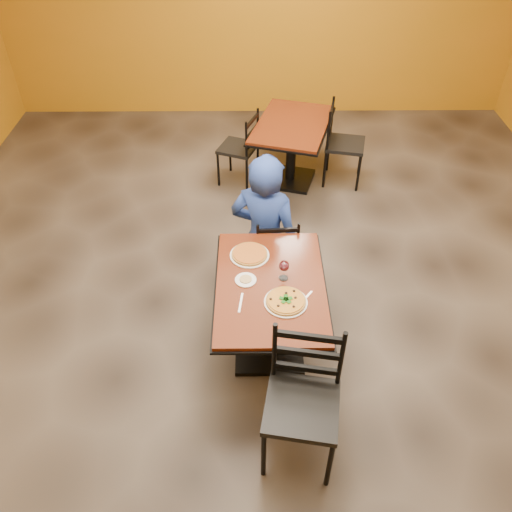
{
  "coord_description": "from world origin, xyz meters",
  "views": [
    {
      "loc": [
        -0.13,
        -3.23,
        3.39
      ],
      "look_at": [
        -0.11,
        -0.3,
        0.85
      ],
      "focal_mm": 36.16,
      "sensor_mm": 36.0,
      "label": 1
    }
  ],
  "objects_px": {
    "plate_far": "(250,255)",
    "side_plate": "(246,280)",
    "chair_second_left": "(238,148)",
    "chair_second_right": "(345,145)",
    "chair_main_near": "(302,408)",
    "table_main": "(270,302)",
    "plate_main": "(286,302)",
    "chair_main_far": "(275,250)",
    "pizza_main": "(286,301)",
    "wine_glass": "(284,269)",
    "pizza_far": "(250,254)",
    "diner": "(265,220)",
    "table_second": "(292,139)"
  },
  "relations": [
    {
      "from": "chair_second_right",
      "to": "plate_far",
      "type": "bearing_deg",
      "value": 166.72
    },
    {
      "from": "plate_far",
      "to": "side_plate",
      "type": "xyz_separation_m",
      "value": [
        -0.03,
        -0.28,
        0.0
      ]
    },
    {
      "from": "plate_main",
      "to": "wine_glass",
      "type": "bearing_deg",
      "value": 90.82
    },
    {
      "from": "chair_main_near",
      "to": "side_plate",
      "type": "height_order",
      "value": "chair_main_near"
    },
    {
      "from": "chair_second_left",
      "to": "diner",
      "type": "xyz_separation_m",
      "value": [
        0.27,
        -1.68,
        0.21
      ]
    },
    {
      "from": "diner",
      "to": "chair_main_far",
      "type": "bearing_deg",
      "value": 145.8
    },
    {
      "from": "diner",
      "to": "wine_glass",
      "type": "distance_m",
      "value": 0.88
    },
    {
      "from": "diner",
      "to": "side_plate",
      "type": "relative_size",
      "value": 8.15
    },
    {
      "from": "table_second",
      "to": "chair_second_left",
      "type": "bearing_deg",
      "value": 180.0
    },
    {
      "from": "table_second",
      "to": "chair_second_left",
      "type": "xyz_separation_m",
      "value": [
        -0.62,
        0.0,
        -0.12
      ]
    },
    {
      "from": "plate_far",
      "to": "side_plate",
      "type": "distance_m",
      "value": 0.28
    },
    {
      "from": "pizza_far",
      "to": "side_plate",
      "type": "relative_size",
      "value": 1.75
    },
    {
      "from": "chair_second_right",
      "to": "chair_main_near",
      "type": "bearing_deg",
      "value": -179.86
    },
    {
      "from": "diner",
      "to": "table_main",
      "type": "bearing_deg",
      "value": 110.67
    },
    {
      "from": "chair_main_near",
      "to": "diner",
      "type": "xyz_separation_m",
      "value": [
        -0.2,
        1.8,
        0.13
      ]
    },
    {
      "from": "chair_second_left",
      "to": "plate_main",
      "type": "bearing_deg",
      "value": 29.36
    },
    {
      "from": "wine_glass",
      "to": "plate_main",
      "type": "bearing_deg",
      "value": -89.18
    },
    {
      "from": "table_main",
      "to": "pizza_main",
      "type": "xyz_separation_m",
      "value": [
        0.1,
        -0.19,
        0.21
      ]
    },
    {
      "from": "table_second",
      "to": "pizza_far",
      "type": "relative_size",
      "value": 4.82
    },
    {
      "from": "plate_main",
      "to": "pizza_main",
      "type": "height_order",
      "value": "pizza_main"
    },
    {
      "from": "table_main",
      "to": "side_plate",
      "type": "bearing_deg",
      "value": 168.26
    },
    {
      "from": "plate_far",
      "to": "side_plate",
      "type": "height_order",
      "value": "same"
    },
    {
      "from": "table_main",
      "to": "chair_second_left",
      "type": "bearing_deg",
      "value": 96.52
    },
    {
      "from": "table_main",
      "to": "pizza_main",
      "type": "relative_size",
      "value": 4.33
    },
    {
      "from": "table_main",
      "to": "side_plate",
      "type": "xyz_separation_m",
      "value": [
        -0.18,
        0.04,
        0.2
      ]
    },
    {
      "from": "pizza_far",
      "to": "wine_glass",
      "type": "bearing_deg",
      "value": -45.66
    },
    {
      "from": "chair_main_near",
      "to": "chair_second_right",
      "type": "distance_m",
      "value": 3.56
    },
    {
      "from": "table_second",
      "to": "side_plate",
      "type": "height_order",
      "value": "side_plate"
    },
    {
      "from": "chair_main_near",
      "to": "chair_second_right",
      "type": "relative_size",
      "value": 1.08
    },
    {
      "from": "chair_second_left",
      "to": "chair_second_right",
      "type": "relative_size",
      "value": 0.92
    },
    {
      "from": "chair_second_right",
      "to": "diner",
      "type": "bearing_deg",
      "value": 162.66
    },
    {
      "from": "pizza_main",
      "to": "chair_second_left",
      "type": "bearing_deg",
      "value": 98.13
    },
    {
      "from": "chair_second_left",
      "to": "plate_far",
      "type": "xyz_separation_m",
      "value": [
        0.14,
        -2.27,
        0.32
      ]
    },
    {
      "from": "chair_main_far",
      "to": "pizza_far",
      "type": "relative_size",
      "value": 2.96
    },
    {
      "from": "side_plate",
      "to": "plate_main",
      "type": "bearing_deg",
      "value": -38.97
    },
    {
      "from": "chair_main_near",
      "to": "chair_second_right",
      "type": "height_order",
      "value": "chair_main_near"
    },
    {
      "from": "plate_main",
      "to": "chair_main_far",
      "type": "bearing_deg",
      "value": 91.8
    },
    {
      "from": "table_main",
      "to": "table_second",
      "type": "xyz_separation_m",
      "value": [
        0.32,
        2.59,
        -0.0
      ]
    },
    {
      "from": "chair_main_near",
      "to": "plate_far",
      "type": "height_order",
      "value": "chair_main_near"
    },
    {
      "from": "diner",
      "to": "pizza_far",
      "type": "distance_m",
      "value": 0.62
    },
    {
      "from": "chair_second_right",
      "to": "plate_main",
      "type": "bearing_deg",
      "value": 175.72
    },
    {
      "from": "table_main",
      "to": "plate_main",
      "type": "distance_m",
      "value": 0.29
    },
    {
      "from": "chair_second_right",
      "to": "wine_glass",
      "type": "xyz_separation_m",
      "value": [
        -0.85,
        -2.53,
        0.36
      ]
    },
    {
      "from": "chair_main_near",
      "to": "plate_main",
      "type": "bearing_deg",
      "value": 105.93
    },
    {
      "from": "table_second",
      "to": "plate_main",
      "type": "distance_m",
      "value": 2.8
    },
    {
      "from": "chair_second_right",
      "to": "side_plate",
      "type": "distance_m",
      "value": 2.8
    },
    {
      "from": "chair_main_far",
      "to": "wine_glass",
      "type": "xyz_separation_m",
      "value": [
        0.03,
        -0.73,
        0.43
      ]
    },
    {
      "from": "table_main",
      "to": "chair_second_right",
      "type": "xyz_separation_m",
      "value": [
        0.94,
        2.59,
        -0.08
      ]
    },
    {
      "from": "table_main",
      "to": "wine_glass",
      "type": "bearing_deg",
      "value": 31.5
    },
    {
      "from": "table_second",
      "to": "side_plate",
      "type": "distance_m",
      "value": 2.61
    }
  ]
}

